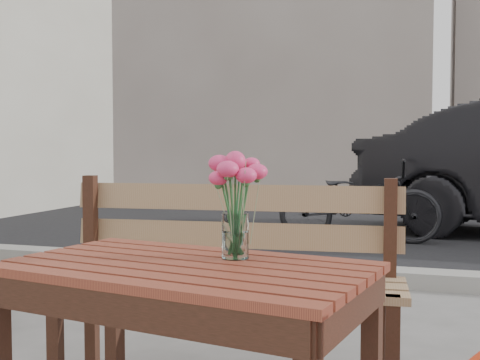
% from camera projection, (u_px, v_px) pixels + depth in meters
% --- Properties ---
extents(street, '(30.00, 8.12, 0.12)m').
position_uv_depth(street, '(340.00, 238.00, 6.63)').
color(street, black).
rests_on(street, ground).
extents(backdrop_buildings, '(15.50, 4.00, 8.00)m').
position_uv_depth(backdrop_buildings, '(398.00, 47.00, 15.30)').
color(backdrop_buildings, gray).
rests_on(backdrop_buildings, ground).
extents(main_table, '(1.18, 0.81, 0.67)m').
position_uv_depth(main_table, '(186.00, 300.00, 1.82)').
color(main_table, maroon).
rests_on(main_table, ground).
extents(main_bench, '(1.50, 0.57, 0.91)m').
position_uv_depth(main_bench, '(229.00, 257.00, 2.56)').
color(main_bench, '#98744E').
rests_on(main_bench, ground).
extents(main_vase, '(0.18, 0.18, 0.34)m').
position_uv_depth(main_vase, '(235.00, 192.00, 1.89)').
color(main_vase, white).
rests_on(main_vase, main_table).
extents(bicycle, '(1.78, 0.73, 0.91)m').
position_uv_depth(bicycle, '(359.00, 200.00, 6.51)').
color(bicycle, black).
rests_on(bicycle, ground).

